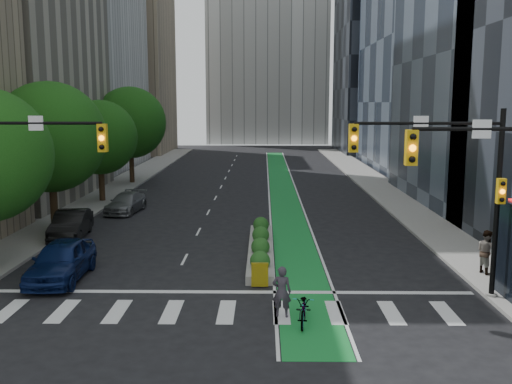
{
  "coord_description": "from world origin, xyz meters",
  "views": [
    {
      "loc": [
        1.35,
        -20.83,
        7.58
      ],
      "look_at": [
        0.96,
        8.13,
        3.0
      ],
      "focal_mm": 40.0,
      "sensor_mm": 36.0,
      "label": 1
    }
  ],
  "objects_px": {
    "parked_car_left_mid": "(71,225)",
    "parked_car_left_far": "(126,203)",
    "cyclist": "(282,292)",
    "median_planter": "(261,247)",
    "parked_car_left_near": "(61,260)",
    "bicycle": "(304,308)",
    "pedestrian_near": "(487,252)"
  },
  "relations": [
    {
      "from": "median_planter",
      "to": "parked_car_left_near",
      "type": "distance_m",
      "value": 9.57
    },
    {
      "from": "parked_car_left_near",
      "to": "parked_car_left_far",
      "type": "distance_m",
      "value": 15.23
    },
    {
      "from": "median_planter",
      "to": "bicycle",
      "type": "relative_size",
      "value": 5.02
    },
    {
      "from": "parked_car_left_far",
      "to": "cyclist",
      "type": "bearing_deg",
      "value": -55.8
    },
    {
      "from": "bicycle",
      "to": "parked_car_left_near",
      "type": "relative_size",
      "value": 0.4
    },
    {
      "from": "cyclist",
      "to": "parked_car_left_mid",
      "type": "relative_size",
      "value": 0.39
    },
    {
      "from": "median_planter",
      "to": "parked_car_left_far",
      "type": "xyz_separation_m",
      "value": [
        -9.4,
        10.9,
        0.3
      ]
    },
    {
      "from": "parked_car_left_mid",
      "to": "parked_car_left_far",
      "type": "xyz_separation_m",
      "value": [
        1.27,
        7.63,
        -0.11
      ]
    },
    {
      "from": "cyclist",
      "to": "bicycle",
      "type": "bearing_deg",
      "value": 150.59
    },
    {
      "from": "cyclist",
      "to": "parked_car_left_near",
      "type": "bearing_deg",
      "value": -16.27
    },
    {
      "from": "bicycle",
      "to": "parked_car_left_near",
      "type": "height_order",
      "value": "parked_car_left_near"
    },
    {
      "from": "bicycle",
      "to": "parked_car_left_near",
      "type": "bearing_deg",
      "value": 161.4
    },
    {
      "from": "bicycle",
      "to": "pedestrian_near",
      "type": "distance_m",
      "value": 10.03
    },
    {
      "from": "median_planter",
      "to": "bicycle",
      "type": "bearing_deg",
      "value": -80.28
    },
    {
      "from": "median_planter",
      "to": "parked_car_left_mid",
      "type": "distance_m",
      "value": 11.17
    },
    {
      "from": "parked_car_left_near",
      "to": "parked_car_left_far",
      "type": "height_order",
      "value": "parked_car_left_near"
    },
    {
      "from": "bicycle",
      "to": "parked_car_left_far",
      "type": "height_order",
      "value": "parked_car_left_far"
    },
    {
      "from": "median_planter",
      "to": "cyclist",
      "type": "distance_m",
      "value": 8.53
    },
    {
      "from": "median_planter",
      "to": "bicycle",
      "type": "height_order",
      "value": "median_planter"
    },
    {
      "from": "parked_car_left_near",
      "to": "pedestrian_near",
      "type": "height_order",
      "value": "pedestrian_near"
    },
    {
      "from": "parked_car_left_far",
      "to": "pedestrian_near",
      "type": "relative_size",
      "value": 2.41
    },
    {
      "from": "bicycle",
      "to": "pedestrian_near",
      "type": "xyz_separation_m",
      "value": [
        8.37,
        5.5,
        0.57
      ]
    },
    {
      "from": "pedestrian_near",
      "to": "parked_car_left_near",
      "type": "bearing_deg",
      "value": 75.9
    },
    {
      "from": "parked_car_left_mid",
      "to": "pedestrian_near",
      "type": "xyz_separation_m",
      "value": [
        20.59,
        -6.81,
        0.33
      ]
    },
    {
      "from": "cyclist",
      "to": "parked_car_left_far",
      "type": "distance_m",
      "value": 21.89
    },
    {
      "from": "bicycle",
      "to": "pedestrian_near",
      "type": "relative_size",
      "value": 1.06
    },
    {
      "from": "cyclist",
      "to": "parked_car_left_near",
      "type": "height_order",
      "value": "cyclist"
    },
    {
      "from": "median_planter",
      "to": "pedestrian_near",
      "type": "height_order",
      "value": "pedestrian_near"
    },
    {
      "from": "median_planter",
      "to": "bicycle",
      "type": "distance_m",
      "value": 9.17
    },
    {
      "from": "bicycle",
      "to": "parked_car_left_far",
      "type": "xyz_separation_m",
      "value": [
        -10.95,
        19.94,
        0.13
      ]
    },
    {
      "from": "median_planter",
      "to": "cyclist",
      "type": "bearing_deg",
      "value": -84.6
    },
    {
      "from": "bicycle",
      "to": "cyclist",
      "type": "bearing_deg",
      "value": 149.35
    }
  ]
}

